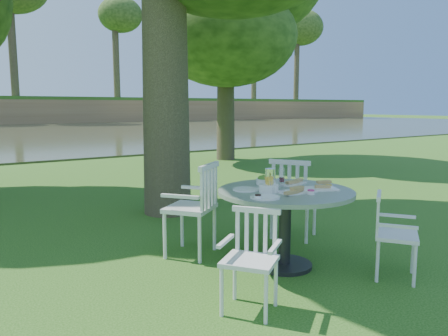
% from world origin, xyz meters
% --- Properties ---
extents(ground, '(140.00, 140.00, 0.00)m').
position_xyz_m(ground, '(0.00, 0.00, 0.00)').
color(ground, '#19440E').
rests_on(ground, ground).
extents(table, '(1.35, 1.35, 0.80)m').
position_xyz_m(table, '(-0.16, -1.12, 0.64)').
color(table, black).
rests_on(table, ground).
extents(chair_ne, '(0.66, 0.67, 0.99)m').
position_xyz_m(chair_ne, '(0.54, -0.46, 0.58)').
color(chair_ne, silver).
rests_on(chair_ne, ground).
extents(chair_nw, '(0.70, 0.69, 1.01)m').
position_xyz_m(chair_nw, '(-0.70, -0.33, 0.60)').
color(chair_nw, silver).
rests_on(chair_nw, ground).
extents(chair_sw, '(0.54, 0.55, 0.80)m').
position_xyz_m(chair_sw, '(-0.98, -1.64, 0.47)').
color(chair_sw, silver).
rests_on(chair_sw, ground).
extents(chair_se, '(0.55, 0.54, 0.80)m').
position_xyz_m(chair_se, '(0.47, -1.86, 0.47)').
color(chair_se, silver).
rests_on(chair_se, ground).
extents(tableware, '(1.06, 0.81, 0.20)m').
position_xyz_m(tableware, '(-0.21, -1.05, 0.84)').
color(tableware, white).
rests_on(tableware, table).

